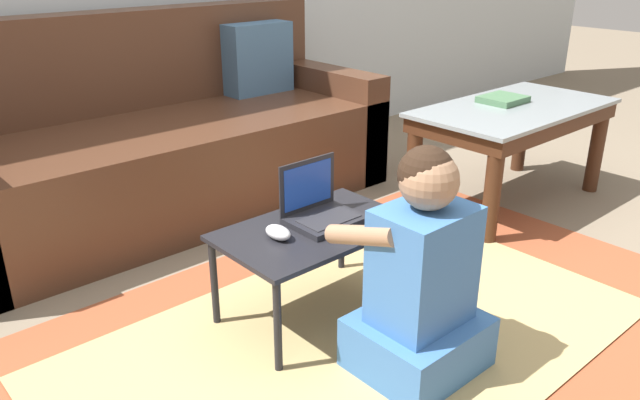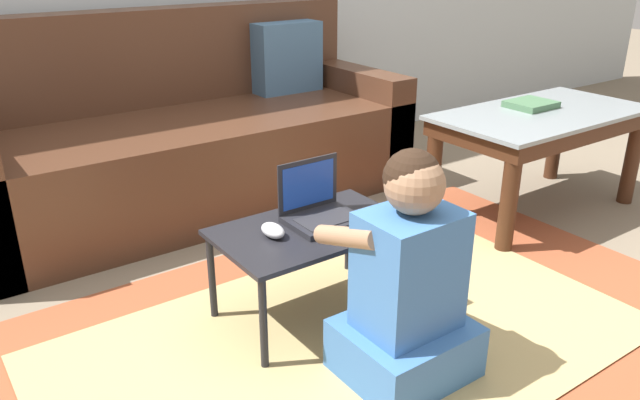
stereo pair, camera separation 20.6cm
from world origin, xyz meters
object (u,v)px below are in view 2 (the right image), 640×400
Objects in this scene: couch at (190,140)px; book_on_table at (531,104)px; coffee_table at (541,128)px; laptop at (320,211)px; person_seated at (407,287)px; computer_mouse at (273,230)px; laptop_desk at (311,236)px.

book_on_table is at bearing -37.55° from couch.
coffee_table is 1.32m from laptop.
couch reaches higher than coffee_table.
couch reaches higher than book_on_table.
person_seated is (-0.08, -1.60, -0.01)m from couch.
couch is 1.60m from book_on_table.
book_on_table is (1.51, 0.20, 0.14)m from computer_mouse.
computer_mouse is at bearing 112.13° from person_seated.
couch reaches higher than laptop_desk.
laptop_desk is (-0.11, -1.18, -0.01)m from couch.
computer_mouse is 0.49× the size of book_on_table.
laptop is 0.34× the size of person_seated.
couch is 8.78× the size of laptop.
laptop is (-1.31, -0.12, -0.04)m from coffee_table.
laptop_desk is at bearing -4.99° from computer_mouse.
person_seated is at bearing -157.22° from coffee_table.
laptop_desk is 0.15m from computer_mouse.
laptop_desk is at bearing 95.07° from person_seated.
coffee_table is 4.34× the size of laptop.
coffee_table is at bearing 5.20° from laptop.
laptop_desk is 0.89× the size of person_seated.
book_on_table is at bearing 8.39° from laptop.
laptop_desk is at bearing -174.09° from coffee_table.
person_seated is at bearing -92.70° from couch.
coffee_table is 0.12m from book_on_table.
computer_mouse is at bearing -175.08° from coffee_table.
couch is 1.60m from person_seated.
person_seated reaches higher than book_on_table.
laptop reaches higher than book_on_table.
laptop_desk is (-1.36, -0.14, -0.11)m from coffee_table.
laptop is at bearing -93.07° from couch.
person_seated is (0.04, -0.42, -0.00)m from laptop_desk.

